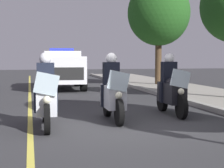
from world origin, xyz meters
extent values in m
plane|color=#333335|center=(0.00, 0.00, 0.00)|extent=(80.00, 80.00, 0.00)
cube|color=#E0D14C|center=(0.00, -2.13, 0.00)|extent=(48.00, 0.12, 0.01)
cylinder|color=black|center=(0.61, -1.78, 0.32)|extent=(0.64, 0.13, 0.64)
cylinder|color=black|center=(-0.89, -1.75, 0.32)|extent=(0.64, 0.15, 0.64)
cube|color=silver|center=(-0.12, -1.77, 0.62)|extent=(1.21, 0.46, 0.56)
ellipsoid|color=silver|center=(-0.07, -1.77, 0.92)|extent=(0.57, 0.33, 0.24)
cube|color=silver|center=(0.51, -1.78, 1.05)|extent=(0.07, 0.56, 0.53)
sphere|color=#F9F4CC|center=(0.57, -1.78, 0.72)|extent=(0.17, 0.17, 0.17)
sphere|color=red|center=(0.38, -1.94, 0.98)|extent=(0.09, 0.09, 0.09)
sphere|color=#1933F2|center=(0.39, -1.62, 0.98)|extent=(0.09, 0.09, 0.09)
cube|color=black|center=(-0.35, -1.76, 1.18)|extent=(0.29, 0.41, 0.60)
cube|color=black|center=(-0.28, -1.57, 0.62)|extent=(0.18, 0.14, 0.56)
cube|color=black|center=(-0.29, -1.97, 0.62)|extent=(0.18, 0.14, 0.56)
sphere|color=silver|center=(-0.33, -1.77, 1.58)|extent=(0.28, 0.28, 0.28)
cylinder|color=black|center=(0.03, -0.09, 0.32)|extent=(0.64, 0.13, 0.64)
cylinder|color=black|center=(-1.47, -0.07, 0.32)|extent=(0.64, 0.15, 0.64)
cube|color=silver|center=(-0.70, -0.08, 0.62)|extent=(1.21, 0.46, 0.56)
ellipsoid|color=silver|center=(-0.65, -0.08, 0.92)|extent=(0.57, 0.33, 0.24)
cube|color=silver|center=(-0.07, -0.09, 1.05)|extent=(0.07, 0.56, 0.53)
sphere|color=#F9F4CC|center=(-0.01, -0.09, 0.72)|extent=(0.17, 0.17, 0.17)
sphere|color=red|center=(-0.21, -0.25, 0.98)|extent=(0.09, 0.09, 0.09)
sphere|color=#1933F2|center=(-0.20, 0.07, 0.98)|extent=(0.09, 0.09, 0.09)
cube|color=black|center=(-0.93, -0.08, 1.18)|extent=(0.29, 0.41, 0.60)
cube|color=black|center=(-0.87, 0.12, 0.62)|extent=(0.18, 0.14, 0.56)
cube|color=black|center=(-0.88, -0.28, 0.62)|extent=(0.18, 0.14, 0.56)
sphere|color=white|center=(-0.91, -0.08, 1.58)|extent=(0.28, 0.28, 0.28)
cylinder|color=black|center=(-0.54, 1.70, 0.32)|extent=(0.64, 0.13, 0.64)
cylinder|color=black|center=(-2.04, 1.73, 0.32)|extent=(0.64, 0.15, 0.64)
cube|color=black|center=(-1.27, 1.72, 0.62)|extent=(1.21, 0.46, 0.56)
ellipsoid|color=black|center=(-1.22, 1.72, 0.92)|extent=(0.57, 0.33, 0.24)
cube|color=silver|center=(-0.64, 1.71, 1.05)|extent=(0.07, 0.56, 0.53)
sphere|color=#F9F4CC|center=(-0.58, 1.70, 0.72)|extent=(0.17, 0.17, 0.17)
sphere|color=red|center=(-0.78, 1.55, 0.98)|extent=(0.09, 0.09, 0.09)
sphere|color=#1933F2|center=(-0.77, 1.87, 0.98)|extent=(0.09, 0.09, 0.09)
cube|color=black|center=(-1.50, 1.72, 1.18)|extent=(0.29, 0.41, 0.60)
cube|color=black|center=(-1.44, 1.92, 0.62)|extent=(0.18, 0.14, 0.56)
cube|color=black|center=(-1.45, 1.52, 0.62)|extent=(0.18, 0.14, 0.56)
sphere|color=white|center=(-1.48, 1.72, 1.58)|extent=(0.28, 0.28, 0.28)
cube|color=silver|center=(-10.36, -0.53, 1.02)|extent=(4.94, 1.99, 1.24)
cube|color=silver|center=(-10.66, -0.53, 1.72)|extent=(2.43, 1.79, 0.36)
cube|color=#2633D8|center=(-10.46, -0.53, 1.98)|extent=(0.30, 1.21, 0.14)
cube|color=black|center=(-7.96, -0.58, 0.88)|extent=(0.15, 1.62, 0.56)
cylinder|color=black|center=(-8.79, 0.34, 0.40)|extent=(0.81, 0.30, 0.80)
cylinder|color=black|center=(-8.83, -1.46, 0.40)|extent=(0.81, 0.30, 0.80)
cylinder|color=black|center=(-11.89, 0.40, 0.40)|extent=(0.81, 0.30, 0.80)
cylinder|color=black|center=(-11.93, -1.40, 0.40)|extent=(0.81, 0.30, 0.80)
cylinder|color=#42301E|center=(-11.26, 4.91, 1.39)|extent=(0.35, 0.35, 2.57)
ellipsoid|color=#1E4C19|center=(-11.26, 4.91, 4.05)|extent=(3.45, 3.45, 3.63)
camera|label=1|loc=(8.32, -2.12, 1.61)|focal=59.24mm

